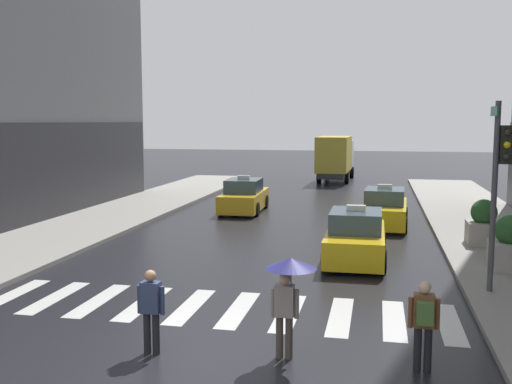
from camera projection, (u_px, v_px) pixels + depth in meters
name	position (u px, v px, depth m)	size (l,w,h in m)	color
ground_plane	(171.00, 357.00, 11.20)	(160.00, 160.00, 0.00)	black
crosswalk_markings	(214.00, 308.00, 14.11)	(11.30, 2.80, 0.01)	silver
traffic_light_pole	(500.00, 170.00, 14.61)	(0.44, 0.84, 4.80)	#47474C
taxi_lead	(356.00, 238.00, 18.90)	(1.93, 4.54, 1.80)	yellow
taxi_second	(384.00, 209.00, 25.03)	(2.09, 4.61, 1.80)	yellow
taxi_third	(244.00, 197.00, 29.13)	(2.03, 4.58, 1.80)	gold
box_truck	(335.00, 156.00, 43.67)	(2.47, 7.60, 3.35)	#2D2D2D
pedestrian_with_umbrella	(289.00, 280.00, 10.93)	(0.96, 0.96, 1.94)	#473D33
pedestrian_with_backpack	(424.00, 319.00, 10.40)	(0.55, 0.43, 1.65)	black
pedestrian_plain_coat	(151.00, 306.00, 11.22)	(0.55, 0.24, 1.65)	black
planter_near_corner	(510.00, 245.00, 17.13)	(1.10, 1.10, 1.60)	#A8A399
planter_mid_block	(484.00, 224.00, 20.58)	(1.10, 1.10, 1.60)	#A8A399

